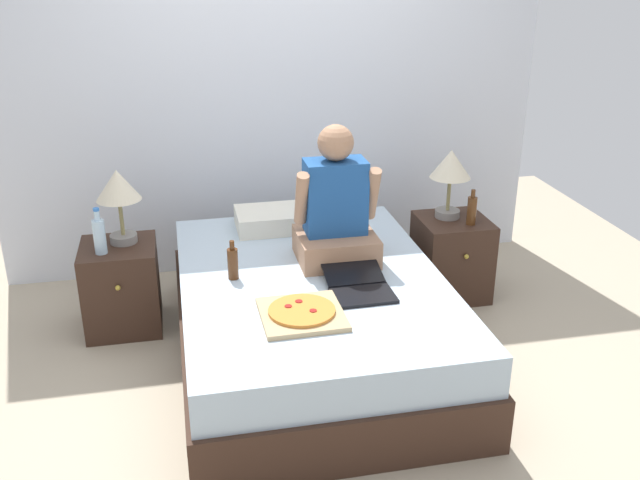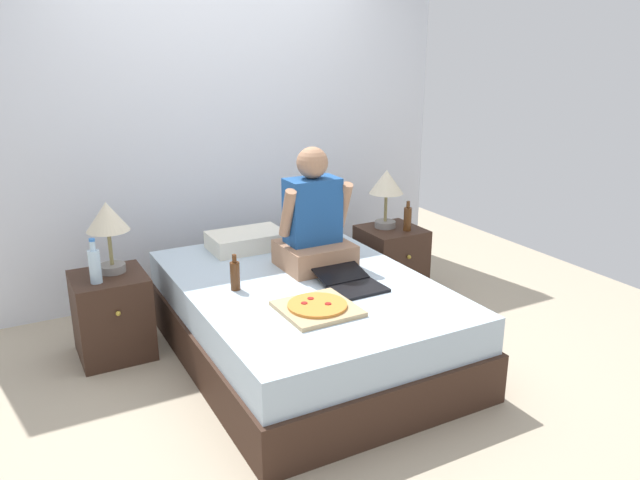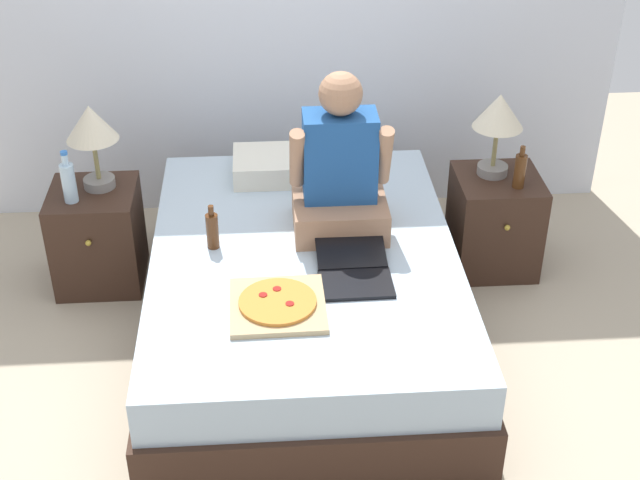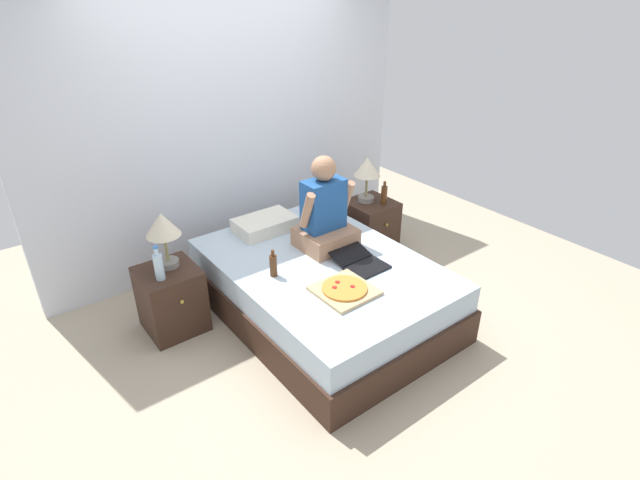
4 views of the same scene
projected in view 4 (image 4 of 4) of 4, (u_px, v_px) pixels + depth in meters
ground_plane at (322, 313)px, 4.21m from camera, size 5.75×5.75×0.00m
wall_back at (231, 131)px, 4.59m from camera, size 3.75×0.12×2.50m
bed at (322, 288)px, 4.10m from camera, size 1.45×2.05×0.51m
nightstand_left at (172, 299)px, 3.93m from camera, size 0.44×0.47×0.54m
lamp_on_left_nightstand at (163, 228)px, 3.70m from camera, size 0.26×0.26×0.45m
water_bottle at (159, 266)px, 3.64m from camera, size 0.07×0.07×0.28m
nightstand_right at (370, 226)px, 5.06m from camera, size 0.44×0.47×0.54m
lamp_on_right_nightstand at (367, 170)px, 4.79m from camera, size 0.26×0.26×0.45m
beer_bottle at (384, 194)px, 4.85m from camera, size 0.06×0.06×0.23m
pillow at (265, 224)px, 4.43m from camera, size 0.52×0.34×0.12m
person_seated at (325, 214)px, 4.08m from camera, size 0.47×0.40×0.78m
laptop at (361, 263)px, 3.91m from camera, size 0.32×0.42×0.07m
pizza_box at (344, 290)px, 3.59m from camera, size 0.41×0.41×0.05m
beer_bottle_on_bed at (273, 265)px, 3.75m from camera, size 0.06×0.06×0.22m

